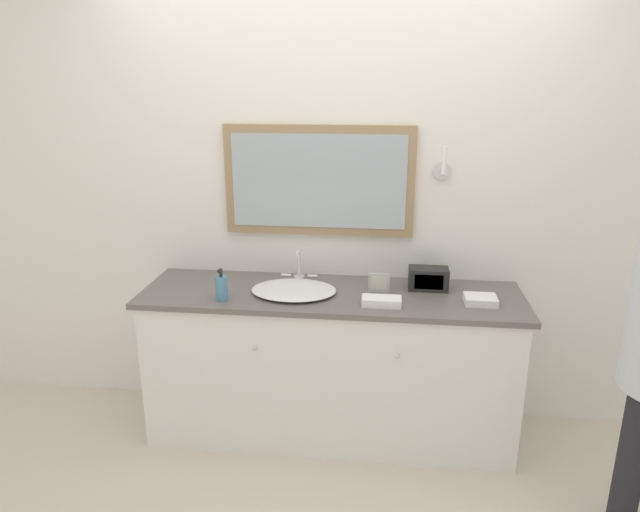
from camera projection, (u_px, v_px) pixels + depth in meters
ground_plane at (324, 465)px, 2.96m from camera, size 14.00×14.00×0.00m
wall_back at (337, 199)px, 3.17m from camera, size 8.00×0.18×2.55m
vanity_counter at (330, 364)px, 3.13m from camera, size 2.01×0.58×0.84m
sink_basin at (294, 289)px, 3.00m from camera, size 0.45×0.40×0.18m
soap_bottle at (222, 288)px, 2.89m from camera, size 0.06×0.06×0.17m
appliance_box at (428, 279)px, 3.04m from camera, size 0.21×0.11×0.12m
picture_frame at (379, 283)px, 3.00m from camera, size 0.11×0.01×0.10m
hand_towel_near_sink at (381, 301)px, 2.83m from camera, size 0.20×0.10×0.04m
hand_towel_far_corner at (480, 300)px, 2.85m from camera, size 0.16×0.13×0.04m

